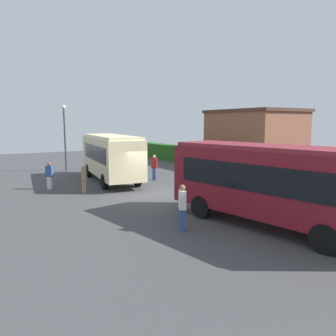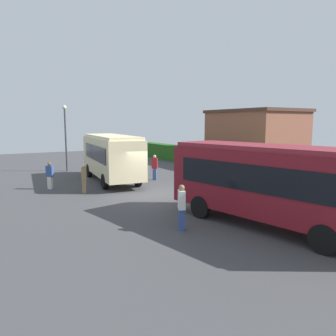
# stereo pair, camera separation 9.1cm
# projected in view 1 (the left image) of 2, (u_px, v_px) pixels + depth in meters

# --- Properties ---
(ground_plane) EXTENTS (64.00, 64.00, 0.00)m
(ground_plane) POSITION_uv_depth(u_px,v_px,m) (152.00, 193.00, 19.56)
(ground_plane) COLOR #424244
(bus_cream) EXTENTS (8.89, 3.42, 3.34)m
(bus_cream) POSITION_uv_depth(u_px,v_px,m) (111.00, 155.00, 23.37)
(bus_cream) COLOR beige
(bus_cream) RESTS_ON ground_plane
(bus_maroon) EXTENTS (9.07, 4.08, 3.33)m
(bus_maroon) POSITION_uv_depth(u_px,v_px,m) (271.00, 181.00, 13.04)
(bus_maroon) COLOR maroon
(bus_maroon) RESTS_ON ground_plane
(person_left) EXTENTS (0.47, 0.49, 1.73)m
(person_left) POSITION_uv_depth(u_px,v_px,m) (49.00, 175.00, 20.69)
(person_left) COLOR silver
(person_left) RESTS_ON ground_plane
(person_center) EXTENTS (0.46, 0.48, 1.87)m
(person_center) POSITION_uv_depth(u_px,v_px,m) (154.00, 167.00, 24.07)
(person_center) COLOR #334C8C
(person_center) RESTS_ON ground_plane
(person_right) EXTENTS (0.54, 0.43, 1.80)m
(person_right) POSITION_uv_depth(u_px,v_px,m) (84.00, 178.00, 19.44)
(person_right) COLOR olive
(person_right) RESTS_ON ground_plane
(person_far) EXTENTS (0.49, 0.42, 1.83)m
(person_far) POSITION_uv_depth(u_px,v_px,m) (182.00, 206.00, 12.76)
(person_far) COLOR #334C8C
(person_far) RESTS_ON ground_plane
(hedge_row) EXTENTS (44.00, 1.43, 1.71)m
(hedge_row) POSITION_uv_depth(u_px,v_px,m) (271.00, 167.00, 24.66)
(hedge_row) COLOR #24581A
(hedge_row) RESTS_ON ground_plane
(depot_building) EXTENTS (8.94, 6.59, 5.54)m
(depot_building) POSITION_uv_depth(u_px,v_px,m) (254.00, 137.00, 33.15)
(depot_building) COLOR brown
(depot_building) RESTS_ON ground_plane
(traffic_cone) EXTENTS (0.36, 0.36, 0.60)m
(traffic_cone) POSITION_uv_depth(u_px,v_px,m) (133.00, 163.00, 31.91)
(traffic_cone) COLOR orange
(traffic_cone) RESTS_ON ground_plane
(lamppost) EXTENTS (0.36, 0.36, 5.72)m
(lamppost) POSITION_uv_depth(u_px,v_px,m) (65.00, 130.00, 28.16)
(lamppost) COLOR #38383D
(lamppost) RESTS_ON ground_plane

